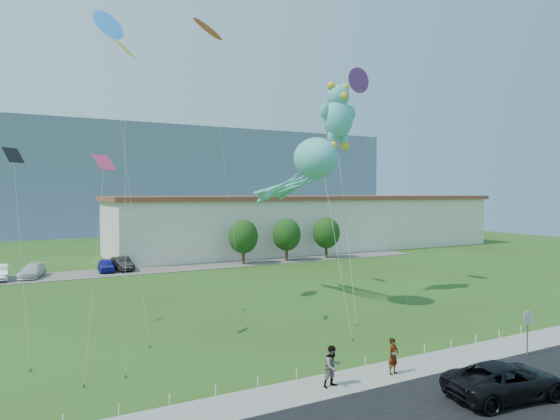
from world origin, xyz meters
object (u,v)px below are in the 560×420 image
object	(u,v)px
pedestrian_right	(333,366)
parked_car_white	(32,271)
pedestrian_left	(393,356)
parked_car_blue	(106,265)
warehouse	(312,222)
teddy_bear_kite	(338,114)
octopus_kite	(305,170)
parked_car_black	(122,264)
suv	(506,380)
stop_sign	(528,321)

from	to	relation	value
pedestrian_right	parked_car_white	xyz separation A→B (m)	(-10.78, 38.35, -0.28)
parked_car_white	pedestrian_left	bearing A→B (deg)	-52.55
parked_car_blue	warehouse	bearing A→B (deg)	18.95
pedestrian_left	teddy_bear_kite	xyz separation A→B (m)	(7.65, 15.64, 14.12)
warehouse	teddy_bear_kite	distance (m)	37.39
parked_car_blue	octopus_kite	xyz separation A→B (m)	(10.54, -24.64, 9.66)
pedestrian_left	parked_car_black	bearing A→B (deg)	84.34
suv	parked_car_black	bearing A→B (deg)	17.55
pedestrian_right	parked_car_blue	xyz separation A→B (m)	(-3.49, 38.72, -0.26)
suv	parked_car_blue	bearing A→B (deg)	19.75
suv	parked_car_white	xyz separation A→B (m)	(-16.59, 42.72, -0.07)
warehouse	stop_sign	size ratio (longest dim) A/B	24.40
pedestrian_left	parked_car_white	size ratio (longest dim) A/B	0.37
warehouse	parked_car_blue	xyz separation A→B (m)	(-31.62, -8.26, -3.37)
warehouse	suv	bearing A→B (deg)	-113.50
parked_car_blue	pedestrian_left	bearing A→B (deg)	-75.60
suv	stop_sign	bearing A→B (deg)	-54.10
parked_car_white	pedestrian_right	bearing A→B (deg)	-57.13
pedestrian_left	parked_car_blue	bearing A→B (deg)	86.81
parked_car_black	teddy_bear_kite	bearing A→B (deg)	-67.80
stop_sign	teddy_bear_kite	world-z (taller)	teddy_bear_kite
warehouse	parked_car_blue	world-z (taller)	warehouse
teddy_bear_kite	stop_sign	bearing A→B (deg)	-88.05
pedestrian_right	teddy_bear_kite	size ratio (longest dim) A/B	0.10
octopus_kite	teddy_bear_kite	distance (m)	6.33
parked_car_white	parked_car_black	world-z (taller)	parked_car_black
warehouse	parked_car_blue	size ratio (longest dim) A/B	15.02
stop_sign	teddy_bear_kite	distance (m)	21.37
stop_sign	suv	size ratio (longest dim) A/B	0.47
parked_car_blue	pedestrian_right	bearing A→B (deg)	-80.54
pedestrian_right	parked_car_black	world-z (taller)	pedestrian_right
warehouse	octopus_kite	world-z (taller)	octopus_kite
teddy_bear_kite	pedestrian_left	bearing A→B (deg)	-116.05
warehouse	pedestrian_left	bearing A→B (deg)	-117.71
stop_sign	pedestrian_left	distance (m)	8.35
parked_car_black	stop_sign	bearing A→B (deg)	-78.16
suv	warehouse	bearing A→B (deg)	-15.92
pedestrian_left	parked_car_white	distance (m)	40.97
parked_car_white	octopus_kite	size ratio (longest dim) A/B	0.31
warehouse	octopus_kite	distance (m)	39.58
stop_sign	pedestrian_left	world-z (taller)	stop_sign
pedestrian_left	teddy_bear_kite	world-z (taller)	teddy_bear_kite
suv	teddy_bear_kite	distance (m)	25.07
warehouse	octopus_kite	size ratio (longest dim) A/B	4.11
pedestrian_right	teddy_bear_kite	distance (m)	23.71
pedestrian_left	parked_car_blue	size ratio (longest dim) A/B	0.42
octopus_kite	pedestrian_left	bearing A→B (deg)	-104.42
pedestrian_right	stop_sign	bearing A→B (deg)	-11.80
suv	octopus_kite	xyz separation A→B (m)	(1.25, 18.44, 9.61)
parked_car_blue	octopus_kite	distance (m)	28.49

